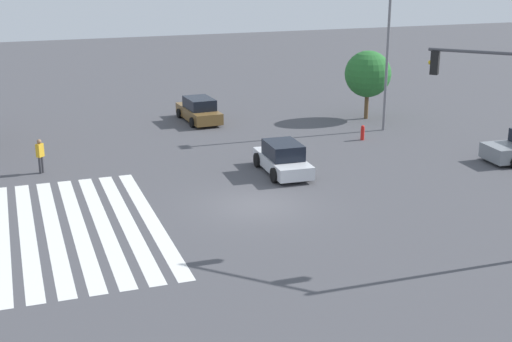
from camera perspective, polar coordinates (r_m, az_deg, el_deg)
The scene contains 8 objects.
ground_plane at distance 30.27m, azimuth 0.00°, elevation -2.78°, with size 125.71×125.71×0.00m, color #47474C.
crosswalk_markings at distance 28.82m, azimuth -14.05°, elevation -4.37°, with size 12.23×6.30×0.01m.
car_0 at distance 34.46m, azimuth 2.16°, elevation 0.98°, with size 4.35×2.09×1.54m.
car_2 at distance 45.13m, azimuth -4.58°, elevation 4.85°, with size 4.54×2.16×1.54m.
pedestrian at distance 35.92m, azimuth -16.88°, elevation 1.29°, with size 0.41×0.41×1.69m.
street_light_pole_a at distance 42.69m, azimuth 10.53°, elevation 10.41°, with size 0.80×0.36×9.33m.
tree_corner_a at distance 45.96m, azimuth 8.94°, elevation 7.67°, with size 2.94×2.94×4.36m.
fire_hydrant at distance 41.07m, azimuth 8.52°, elevation 3.06°, with size 0.22×0.22×0.86m.
Camera 1 is at (26.81, -9.49, 10.37)m, focal length 50.00 mm.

